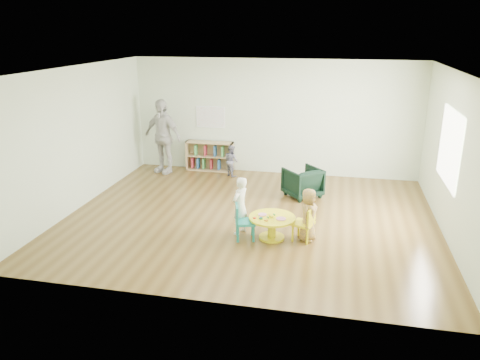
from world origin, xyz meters
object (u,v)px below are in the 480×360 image
Objects in this scene: toddler at (231,161)px; adult_caretaker at (162,136)px; kid_chair_right at (306,223)px; kid_chair_left at (243,221)px; child_right at (308,215)px; armchair at (303,182)px; child_left at (240,206)px; activity_table at (272,223)px; bookshelf at (210,156)px.

adult_caretaker reaches higher than toddler.
kid_chair_right is 0.79× the size of toddler.
child_right reaches higher than kid_chair_left.
armchair is at bearing 23.38° from kid_chair_right.
child_left is 1.34× the size of toddler.
toddler is (-2.08, 3.33, 0.06)m from kid_chair_right.
kid_chair_right is 0.87× the size of armchair.
activity_table is 1.04× the size of toddler.
activity_table is at bearing 103.99° from child_left.
child_left is at bearing 103.97° from child_right.
adult_caretaker is at bearing -156.64° from kid_chair_left.
activity_table is 0.86× the size of child_right.
kid_chair_left is 0.67× the size of child_right.
child_right is 5.06m from adult_caretaker.
child_right is (0.61, 0.07, 0.19)m from activity_table.
child_left is (-0.58, 0.10, 0.24)m from activity_table.
kid_chair_left is 0.60× the size of child_left.
activity_table is at bearing 40.64° from armchair.
activity_table is 1.28× the size of kid_chair_left.
toddler is at bearing -141.02° from child_left.
activity_table is 0.77× the size of child_left.
toddler reaches higher than activity_table.
kid_chair_right is (1.07, 0.15, -0.01)m from kid_chair_left.
adult_caretaker reaches higher than kid_chair_left.
activity_table is 0.67× the size of bookshelf.
kid_chair_left is at bearing 146.73° from toddler.
kid_chair_left is 1.02× the size of kid_chair_right.
armchair is 2.19m from child_right.
armchair is 0.91× the size of toddler.
adult_caretaker reaches higher than armchair.
adult_caretaker is at bearing -117.12° from child_left.
kid_chair_right is 0.51× the size of bookshelf.
kid_chair_right is 5.07m from adult_caretaker.
armchair is at bearing -30.64° from bookshelf.
kid_chair_right is at bearing 2.47° from activity_table.
child_left is at bearing -30.68° from adult_caretaker.
child_left is 0.56× the size of adult_caretaker.
kid_chair_right is 0.15m from child_right.
bookshelf reaches higher than kid_chair_right.
bookshelf is 1.29× the size of child_right.
activity_table is at bearing -59.87° from bookshelf.
kid_chair_right is 2.23m from armchair.
adult_caretaker is at bearing 134.42° from activity_table.
activity_table is 4.68m from adult_caretaker.
bookshelf is 1.15× the size of child_left.
kid_chair_left is at bearing -31.63° from adult_caretaker.
adult_caretaker is (-2.75, 3.44, 0.59)m from kid_chair_left.
kid_chair_right is 0.33× the size of adult_caretaker.
kid_chair_left is at bearing 29.86° from armchair.
kid_chair_right is at bearing -20.97° from adult_caretaker.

